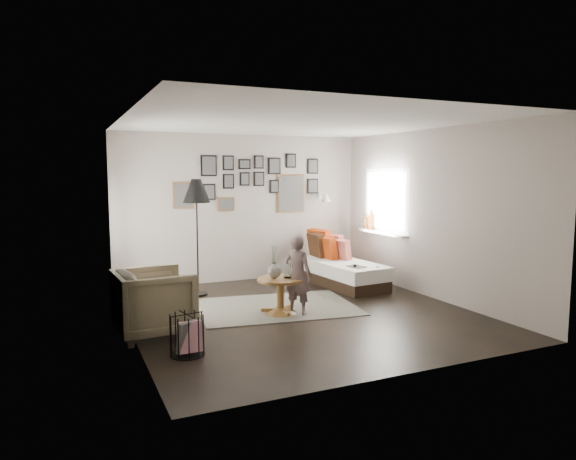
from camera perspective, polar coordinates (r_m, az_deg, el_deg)
name	(u,v)px	position (r m, az deg, el deg)	size (l,w,h in m)	color
ground	(299,312)	(7.21, 1.28, -9.15)	(4.80, 4.80, 0.00)	black
wall_back	(242,208)	(9.19, -5.13, 2.43)	(4.50, 4.50, 0.00)	#A69C91
wall_front	(410,240)	(4.93, 13.37, -1.14)	(4.50, 4.50, 0.00)	#A69C91
wall_left	(128,226)	(6.35, -17.37, 0.39)	(4.80, 4.80, 0.00)	#A69C91
wall_right	(432,214)	(8.19, 15.68, 1.73)	(4.80, 4.80, 0.00)	#A69C91
ceiling	(300,122)	(6.98, 1.33, 11.89)	(4.80, 4.80, 0.00)	white
door_left	(119,236)	(7.56, -18.28, -0.63)	(0.00, 2.14, 2.14)	white
window_right	(378,229)	(9.25, 9.94, 0.09)	(0.15, 1.32, 1.30)	white
gallery_wall	(257,183)	(9.25, -3.44, 5.22)	(2.74, 0.03, 1.08)	brown
wall_sconce	(326,198)	(9.56, 4.22, 3.57)	(0.18, 0.36, 0.16)	white
rug	(277,307)	(7.47, -1.24, -8.55)	(2.22, 1.55, 0.01)	#B5B39F
pedestal_table	(280,298)	(7.08, -0.85, -7.52)	(0.64, 0.64, 0.50)	brown
vase	(274,268)	(6.98, -1.52, -4.29)	(0.18, 0.18, 0.45)	black
candles	(288,269)	(7.04, -0.03, -4.40)	(0.11, 0.11, 0.24)	black
daybed	(339,268)	(8.96, 5.71, -4.22)	(0.96, 1.94, 0.90)	black
magazine_on_daybed	(356,266)	(8.37, 7.60, -4.03)	(0.20, 0.28, 0.01)	black
armchair	(154,302)	(6.36, -14.65, -7.77)	(0.85, 0.87, 0.80)	#6C6349
armchair_cushion	(153,295)	(6.39, -14.75, -6.95)	(0.36, 0.36, 0.09)	silver
floor_lamp	(196,195)	(8.10, -10.13, 3.82)	(0.43, 0.43, 1.84)	black
magazine_basket	(187,335)	(5.65, -11.14, -11.37)	(0.42, 0.42, 0.44)	black
demijohn_large	(355,282)	(8.36, 7.41, -5.76)	(0.31, 0.31, 0.46)	black
demijohn_small	(377,283)	(8.45, 9.88, -5.81)	(0.27, 0.27, 0.42)	black
child	(298,275)	(7.00, 1.11, -5.01)	(0.40, 0.26, 1.09)	#675351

